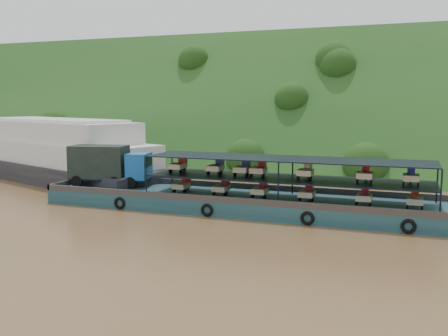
% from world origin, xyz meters
% --- Properties ---
extents(ground, '(160.00, 160.00, 0.00)m').
position_xyz_m(ground, '(0.00, 0.00, 0.00)').
color(ground, brown).
rests_on(ground, ground).
extents(hillside, '(140.00, 39.60, 39.60)m').
position_xyz_m(hillside, '(0.00, 36.00, 0.00)').
color(hillside, '#183B15').
rests_on(hillside, ground).
extents(cargo_barge, '(35.00, 7.18, 5.00)m').
position_xyz_m(cargo_barge, '(-1.05, 1.01, 1.26)').
color(cargo_barge, '#123741').
rests_on(cargo_barge, ground).
extents(passenger_ferry, '(36.02, 20.54, 7.12)m').
position_xyz_m(passenger_ferry, '(-25.83, 9.68, 3.08)').
color(passenger_ferry, black).
rests_on(passenger_ferry, ground).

